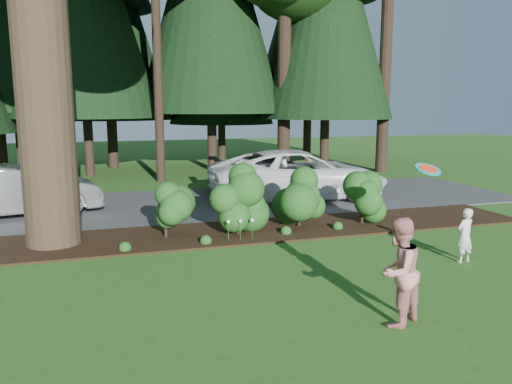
% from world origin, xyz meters
% --- Properties ---
extents(ground, '(80.00, 80.00, 0.00)m').
position_xyz_m(ground, '(0.00, 0.00, 0.00)').
color(ground, '#265618').
rests_on(ground, ground).
extents(mulch_bed, '(16.00, 2.50, 0.05)m').
position_xyz_m(mulch_bed, '(0.00, 3.25, 0.03)').
color(mulch_bed, black).
rests_on(mulch_bed, ground).
extents(driveway, '(22.00, 6.00, 0.03)m').
position_xyz_m(driveway, '(0.00, 7.50, 0.01)').
color(driveway, '#38383A').
rests_on(driveway, ground).
extents(shrub_row, '(6.53, 1.60, 1.61)m').
position_xyz_m(shrub_row, '(0.77, 3.14, 0.81)').
color(shrub_row, '#194916').
rests_on(shrub_row, ground).
extents(lily_cluster, '(0.69, 0.09, 0.57)m').
position_xyz_m(lily_cluster, '(-0.30, 2.40, 0.50)').
color(lily_cluster, '#194916').
rests_on(lily_cluster, ground).
extents(car_silver_wagon, '(4.78, 2.47, 1.50)m').
position_xyz_m(car_silver_wagon, '(-5.79, 6.98, 0.78)').
color(car_silver_wagon, '#B5B5BA').
rests_on(car_silver_wagon, driveway).
extents(car_white_suv, '(6.40, 3.22, 1.74)m').
position_xyz_m(car_white_suv, '(3.11, 7.13, 0.90)').
color(car_white_suv, silver).
rests_on(car_white_suv, driveway).
extents(car_dark_suv, '(4.89, 2.25, 1.38)m').
position_xyz_m(car_dark_suv, '(2.83, 9.04, 0.72)').
color(car_dark_suv, black).
rests_on(car_dark_suv, driveway).
extents(child, '(0.47, 0.36, 1.16)m').
position_xyz_m(child, '(3.80, -0.53, 0.58)').
color(child, silver).
rests_on(child, ground).
extents(adult, '(1.00, 0.93, 1.65)m').
position_xyz_m(adult, '(0.72, -2.78, 0.83)').
color(adult, red).
rests_on(adult, ground).
extents(frisbee, '(0.55, 0.52, 0.24)m').
position_xyz_m(frisbee, '(3.00, -0.25, 1.98)').
color(frisbee, teal).
rests_on(frisbee, ground).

